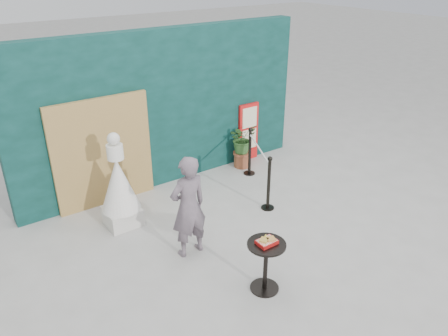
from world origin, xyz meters
TOP-DOWN VIEW (x-y plane):
  - ground at (0.00, 0.00)m, footprint 60.00×60.00m
  - back_wall at (0.00, 3.15)m, footprint 6.00×0.30m
  - bamboo_fence at (-1.40, 2.94)m, footprint 1.80×0.08m
  - woman at (-0.97, 0.75)m, footprint 0.61×0.41m
  - menu_board at (1.90, 2.95)m, footprint 0.50×0.07m
  - statue at (-1.49, 2.10)m, footprint 0.65×0.65m
  - cafe_table at (-0.56, -0.56)m, footprint 0.52×0.52m
  - food_basket at (-0.56, -0.55)m, footprint 0.26×0.19m
  - planter at (1.56, 2.73)m, footprint 0.57×0.50m
  - stanchion_barrier at (1.17, 1.70)m, footprint 0.84×1.54m

SIDE VIEW (x-z plane):
  - ground at x=0.00m, z-range 0.00..0.00m
  - stanchion_barrier at x=1.17m, z-range -0.02..1.01m
  - cafe_table at x=-0.56m, z-range 0.12..0.87m
  - planter at x=1.56m, z-range 0.08..1.05m
  - menu_board at x=1.90m, z-range 0.00..1.30m
  - statue at x=-1.49m, z-range -0.15..1.52m
  - food_basket at x=-0.56m, z-range 0.73..0.84m
  - woman at x=-0.97m, z-range 0.00..1.62m
  - bamboo_fence at x=-1.40m, z-range 0.00..2.00m
  - back_wall at x=0.00m, z-range 0.00..3.00m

